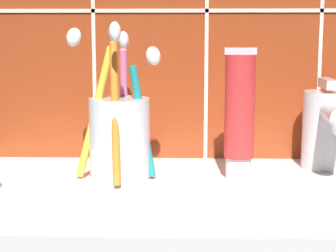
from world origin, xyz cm
name	(u,v)px	position (x,y,z in cm)	size (l,w,h in cm)	color
sink_counter	(197,196)	(0.00, 0.00, 1.00)	(61.45, 31.94, 2.00)	white
toothbrush_cup	(120,133)	(-9.16, 3.99, 7.50)	(11.43, 11.84, 18.66)	silver
toothpaste_tube	(239,115)	(5.05, 4.02, 9.78)	(3.72, 3.55, 15.63)	white
sink_faucet	(327,126)	(16.75, 9.30, 7.59)	(5.96, 13.14, 11.58)	silver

